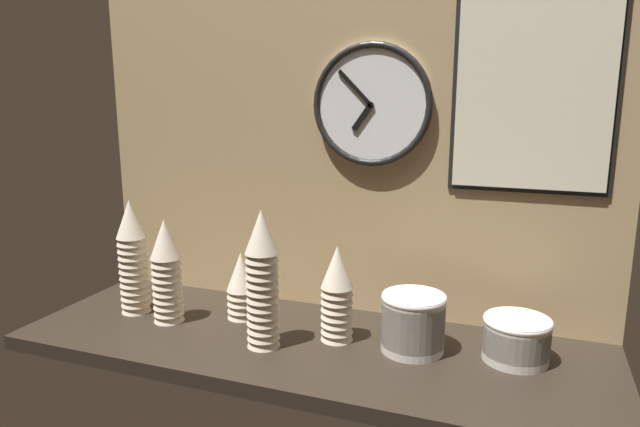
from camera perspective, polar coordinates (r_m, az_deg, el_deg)
name	(u,v)px	position (r cm, az deg, el deg)	size (l,w,h in cm)	color
ground_plane	(309,345)	(160.73, -1.11, -13.05)	(160.00, 56.00, 4.00)	black
wall_tiled_back	(341,139)	(170.94, 2.10, 7.47)	(160.00, 3.00, 105.00)	tan
cup_stack_left	(166,271)	(171.97, -15.10, -5.56)	(8.83, 8.83, 30.71)	beige
cup_stack_center	(262,279)	(149.77, -5.78, -6.55)	(8.83, 8.83, 37.09)	beige
cup_stack_far_left	(132,257)	(181.40, -18.26, -4.13)	(8.83, 8.83, 34.96)	beige
cup_stack_center_right	(337,293)	(154.51, 1.71, -7.99)	(8.83, 8.83, 26.46)	beige
cup_stack_center_left	(241,285)	(171.79, -7.87, -7.13)	(8.83, 8.83, 20.08)	beige
bowl_stack_right	(413,321)	(152.06, 9.30, -10.59)	(16.81, 16.81, 15.41)	beige
bowl_stack_far_right	(516,338)	(154.01, 19.05, -11.66)	(16.81, 16.81, 11.24)	beige
wall_clock	(372,105)	(164.60, 5.17, 10.77)	(34.88, 2.70, 34.88)	white
menu_board	(534,75)	(159.60, 20.65, 12.80)	(40.97, 1.32, 60.92)	black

